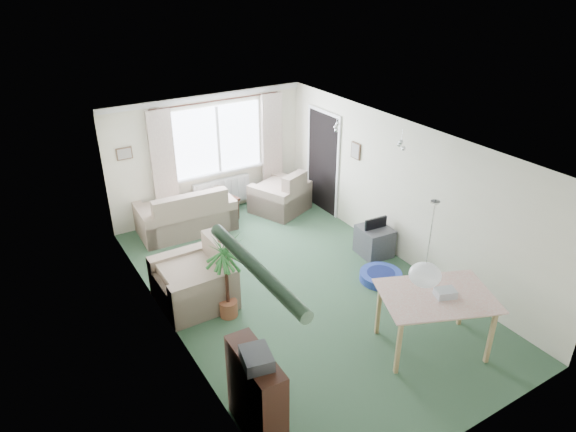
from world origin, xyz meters
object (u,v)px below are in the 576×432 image
coffee_table (212,213)px  pet_bed (381,276)px  armchair_corner (280,191)px  armchair_left (193,274)px  tv_cube (374,241)px  sofa (185,209)px  dining_table (433,322)px  bookshelf (256,396)px  houseplant (227,277)px

coffee_table → pet_bed: 3.57m
armchair_corner → armchair_left: size_ratio=0.91×
tv_cube → pet_bed: (-0.43, -0.70, -0.19)m
sofa → armchair_corner: (1.94, -0.19, 0.00)m
pet_bed → coffee_table: bearing=114.7°
coffee_table → dining_table: dining_table is taller
dining_table → tv_cube: bearing=67.6°
bookshelf → tv_cube: bookshelf is taller
sofa → tv_cube: sofa is taller
tv_cube → armchair_corner: bearing=107.0°
armchair_left → bookshelf: bearing=-7.7°
armchair_corner → houseplant: 3.54m
armchair_left → houseplant: houseplant is taller
houseplant → dining_table: (1.98, -2.01, -0.25)m
armchair_left → dining_table: size_ratio=0.83×
sofa → coffee_table: sofa is taller
armchair_corner → pet_bed: (0.07, -3.05, -0.37)m
sofa → armchair_left: bearing=73.9°
houseplant → pet_bed: 2.59m
bookshelf → dining_table: bearing=2.0°
coffee_table → pet_bed: size_ratio=1.48×
armchair_left → dining_table: bearing=41.0°
coffee_table → pet_bed: bearing=-65.3°
bookshelf → armchair_corner: bearing=58.3°
sofa → houseplant: (-0.46, -2.79, 0.22)m
dining_table → coffee_table: bearing=101.7°
dining_table → pet_bed: dining_table is taller
armchair_left → pet_bed: armchair_left is taller
coffee_table → tv_cube: size_ratio=1.80×
coffee_table → tv_cube: tv_cube is taller
sofa → dining_table: bearing=110.3°
sofa → dining_table: 5.03m
sofa → bookshelf: 4.93m
armchair_corner → dining_table: (-0.42, -4.60, -0.03)m
bookshelf → tv_cube: bearing=34.3°
dining_table → armchair_left: bearing=131.3°
armchair_corner → houseplant: houseplant is taller
armchair_left → dining_table: (2.27, -2.59, -0.07)m
armchair_left → houseplant: (0.29, -0.58, 0.17)m
pet_bed → dining_table: bearing=-107.6°
houseplant → tv_cube: 2.95m
dining_table → pet_bed: size_ratio=1.93×
armchair_left → pet_bed: 2.98m
armchair_corner → coffee_table: bearing=-30.4°
dining_table → tv_cube: dining_table is taller
sofa → houseplant: houseplant is taller
armchair_left → armchair_corner: bearing=126.5°
houseplant → tv_cube: houseplant is taller
sofa → dining_table: (1.52, -4.79, -0.03)m
sofa → armchair_corner: 1.95m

